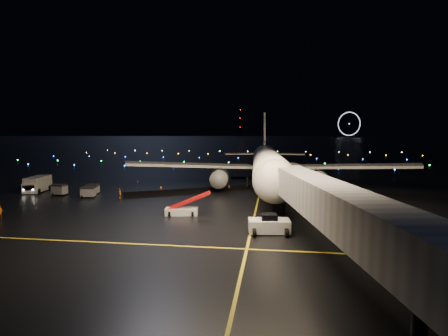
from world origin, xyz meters
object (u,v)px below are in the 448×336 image
(service_truck, at_px, (38,184))
(baggage_cart_1, at_px, (92,189))
(crew_c, at_px, (120,193))
(baggage_cart_2, at_px, (60,190))
(baggage_cart_3, at_px, (92,190))
(pushback_tug, at_px, (269,223))
(crew_b, at_px, (0,212))
(airliner, at_px, (267,147))
(belt_loader, at_px, (182,204))
(baggage_cart_0, at_px, (88,192))

(service_truck, distance_m, baggage_cart_1, 10.44)
(crew_c, bearing_deg, baggage_cart_2, -121.15)
(baggage_cart_3, bearing_deg, service_truck, 170.13)
(pushback_tug, height_order, crew_b, pushback_tug)
(pushback_tug, bearing_deg, airliner, 84.43)
(airliner, bearing_deg, belt_loader, -115.70)
(service_truck, distance_m, baggage_cart_3, 10.95)
(baggage_cart_0, bearing_deg, belt_loader, -34.99)
(crew_b, bearing_deg, airliner, 18.64)
(baggage_cart_2, bearing_deg, airliner, 27.98)
(airliner, xyz_separation_m, pushback_tug, (0.77, -31.01, -6.62))
(baggage_cart_2, xyz_separation_m, baggage_cart_3, (5.03, 1.18, -0.15))
(pushback_tug, relative_size, baggage_cart_3, 2.35)
(belt_loader, distance_m, baggage_cart_2, 26.19)
(pushback_tug, bearing_deg, baggage_cart_3, 141.21)
(service_truck, distance_m, baggage_cart_2, 6.39)
(baggage_cart_0, height_order, baggage_cart_1, baggage_cart_0)
(crew_c, xyz_separation_m, baggage_cart_0, (-5.31, -0.10, 0.07))
(service_truck, relative_size, baggage_cart_3, 4.10)
(baggage_cart_0, bearing_deg, service_truck, 154.00)
(crew_b, bearing_deg, baggage_cart_3, 56.94)
(pushback_tug, relative_size, crew_b, 2.58)
(crew_c, xyz_separation_m, baggage_cart_2, (-11.18, 1.27, 0.12))
(airliner, relative_size, crew_c, 34.02)
(baggage_cart_0, relative_size, baggage_cart_1, 1.06)
(pushback_tug, height_order, baggage_cart_3, pushback_tug)
(crew_b, xyz_separation_m, baggage_cart_0, (3.44, 14.32, 0.05))
(baggage_cart_0, distance_m, baggage_cart_3, 2.68)
(crew_c, xyz_separation_m, baggage_cart_1, (-6.56, 3.53, 0.02))
(service_truck, distance_m, crew_c, 17.43)
(crew_b, xyz_separation_m, crew_c, (8.76, 14.42, -0.03))
(crew_b, bearing_deg, baggage_cart_1, 58.77)
(baggage_cart_1, distance_m, baggage_cart_2, 5.14)
(crew_b, bearing_deg, pushback_tug, -27.09)
(pushback_tug, height_order, baggage_cart_2, pushback_tug)
(baggage_cart_1, height_order, baggage_cart_3, baggage_cart_1)
(baggage_cart_0, bearing_deg, crew_b, -110.56)
(baggage_cart_0, bearing_deg, baggage_cart_2, 159.82)
(belt_loader, relative_size, baggage_cart_2, 2.76)
(belt_loader, height_order, baggage_cart_3, belt_loader)
(airliner, distance_m, baggage_cart_3, 32.36)
(crew_c, relative_size, baggage_cart_1, 0.83)
(service_truck, bearing_deg, baggage_cart_3, -17.56)
(baggage_cart_1, bearing_deg, airliner, 28.09)
(crew_c, relative_size, baggage_cart_3, 0.88)
(airliner, height_order, crew_c, airliner)
(airliner, bearing_deg, baggage_cart_2, -161.15)
(belt_loader, bearing_deg, baggage_cart_3, 138.31)
(belt_loader, bearing_deg, baggage_cart_0, 143.08)
(baggage_cart_0, xyz_separation_m, baggage_cart_2, (-5.87, 1.37, 0.05))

